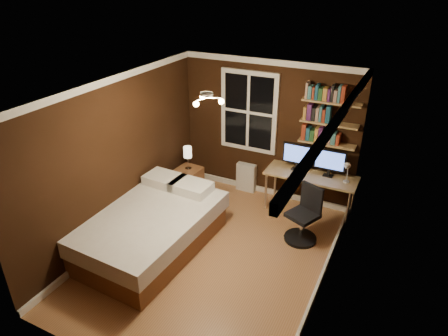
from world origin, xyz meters
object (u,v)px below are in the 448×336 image
at_px(office_chair, 304,221).
at_px(monitor_left, 297,157).
at_px(bed, 148,227).
at_px(nightstand, 189,181).
at_px(bedside_lamp, 188,158).
at_px(monitor_right, 330,163).
at_px(desk, 311,178).
at_px(radiator, 246,177).
at_px(desk_lamp, 347,172).

bearing_deg(office_chair, monitor_left, 139.60).
height_order(bed, nightstand, bed).
relative_size(bedside_lamp, monitor_right, 0.84).
xyz_separation_m(nightstand, desk, (2.16, 0.40, 0.40)).
bearing_deg(nightstand, office_chair, -5.66).
relative_size(nightstand, radiator, 0.96).
height_order(bed, office_chair, office_chair).
distance_m(bedside_lamp, desk, 2.20).
height_order(radiator, desk, desk).
xyz_separation_m(nightstand, bedside_lamp, (0.00, 0.00, 0.48)).
bearing_deg(bedside_lamp, bed, -81.56).
bearing_deg(radiator, monitor_left, -7.26).
height_order(bed, radiator, bed).
height_order(desk, desk_lamp, desk_lamp).
xyz_separation_m(bedside_lamp, radiator, (0.90, 0.60, -0.47)).
bearing_deg(radiator, bed, -106.69).
distance_m(monitor_right, office_chair, 1.09).
relative_size(monitor_left, monitor_right, 1.00).
height_order(radiator, monitor_right, monitor_right).
xyz_separation_m(radiator, desk, (1.26, -0.20, 0.38)).
bearing_deg(desk_lamp, monitor_right, 152.27).
xyz_separation_m(bedside_lamp, desk, (2.16, 0.40, -0.08)).
height_order(bed, desk_lamp, desk_lamp).
bearing_deg(bed, radiator, 76.03).
xyz_separation_m(bedside_lamp, office_chair, (2.31, -0.41, -0.41)).
relative_size(bed, monitor_right, 4.50).
bearing_deg(radiator, bedside_lamp, -146.37).
relative_size(nightstand, monitor_left, 1.02).
distance_m(monitor_left, monitor_right, 0.54).
bearing_deg(nightstand, monitor_right, 15.59).
relative_size(radiator, office_chair, 0.60).
xyz_separation_m(nightstand, desk_lamp, (2.74, 0.31, 0.68)).
bearing_deg(monitor_right, nightstand, -168.91).
xyz_separation_m(nightstand, radiator, (0.90, 0.60, 0.01)).
bearing_deg(monitor_left, radiator, 172.74).
bearing_deg(bedside_lamp, monitor_left, 14.18).
bearing_deg(bed, monitor_left, 54.52).
bearing_deg(monitor_right, desk, -163.83).
xyz_separation_m(bedside_lamp, desk_lamp, (2.74, 0.31, 0.20)).
height_order(bedside_lamp, office_chair, bedside_lamp).
bearing_deg(desk, bedside_lamp, -169.54).
height_order(desk, monitor_left, monitor_left).
bearing_deg(monitor_left, desk, -15.06).
height_order(nightstand, desk, desk).
relative_size(monitor_right, desk_lamp, 1.17).
relative_size(bedside_lamp, monitor_left, 0.84).
height_order(radiator, monitor_left, monitor_left).
height_order(bed, monitor_right, monitor_right).
xyz_separation_m(monitor_right, office_chair, (-0.12, -0.89, -0.62)).
bearing_deg(office_chair, desk, 124.00).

